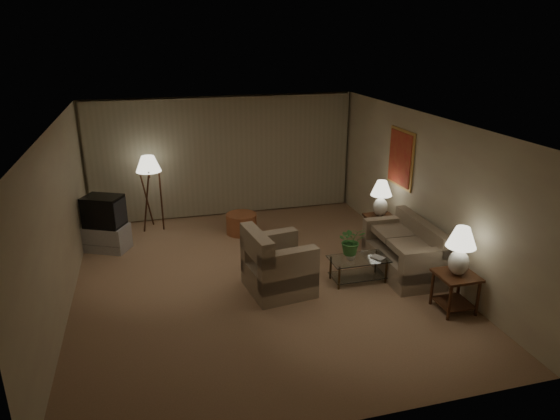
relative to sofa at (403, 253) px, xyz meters
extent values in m
plane|color=#A17958|center=(-2.50, 0.39, -0.37)|extent=(7.00, 7.00, 0.00)
cube|color=beige|center=(-2.50, 3.89, 0.98)|extent=(6.00, 0.04, 2.70)
cube|color=beige|center=(-5.50, 0.39, 0.98)|extent=(0.04, 7.00, 2.70)
cube|color=beige|center=(0.50, 0.39, 0.98)|extent=(0.04, 7.00, 2.70)
cube|color=white|center=(-2.50, 0.39, 2.33)|extent=(6.00, 7.00, 0.04)
cube|color=tan|center=(-2.50, 3.81, 0.98)|extent=(5.85, 0.12, 2.65)
cube|color=gold|center=(0.47, 1.19, 1.38)|extent=(0.03, 0.90, 1.10)
cube|color=#B22320|center=(0.45, 1.19, 1.38)|extent=(0.02, 0.80, 1.00)
cube|color=gray|center=(0.00, 0.00, -0.18)|extent=(1.71, 0.92, 0.39)
cube|color=gray|center=(-2.26, -0.06, -0.15)|extent=(1.27, 1.23, 0.45)
cube|color=#361A0E|center=(0.15, -1.35, 0.21)|extent=(0.57, 0.57, 0.04)
cube|color=#361A0E|center=(0.15, -1.35, -0.25)|extent=(0.49, 0.49, 0.02)
cylinder|color=#361A0E|center=(-0.09, -1.59, -0.09)|extent=(0.05, 0.05, 0.56)
cylinder|color=#361A0E|center=(-0.09, -1.11, -0.09)|extent=(0.05, 0.05, 0.56)
cylinder|color=#361A0E|center=(0.39, -1.59, -0.09)|extent=(0.05, 0.05, 0.56)
cylinder|color=#361A0E|center=(0.39, -1.11, -0.09)|extent=(0.05, 0.05, 0.56)
cube|color=#361A0E|center=(0.15, 1.25, 0.21)|extent=(0.55, 0.46, 0.04)
cube|color=#361A0E|center=(0.15, 1.25, -0.25)|extent=(0.46, 0.39, 0.02)
cylinder|color=#361A0E|center=(-0.07, 1.07, -0.09)|extent=(0.05, 0.05, 0.56)
cylinder|color=#361A0E|center=(-0.07, 1.43, -0.09)|extent=(0.05, 0.05, 0.56)
cylinder|color=#361A0E|center=(0.37, 1.07, -0.09)|extent=(0.05, 0.05, 0.56)
cylinder|color=#361A0E|center=(0.37, 1.43, -0.09)|extent=(0.05, 0.05, 0.56)
ellipsoid|color=silver|center=(0.15, -1.35, 0.42)|extent=(0.31, 0.31, 0.38)
cylinder|color=silver|center=(0.15, -1.35, 0.66)|extent=(0.03, 0.03, 0.09)
cone|color=beige|center=(0.15, -1.35, 0.83)|extent=(0.44, 0.44, 0.31)
ellipsoid|color=silver|center=(0.15, 1.25, 0.41)|extent=(0.29, 0.29, 0.36)
cylinder|color=silver|center=(0.15, 1.25, 0.63)|extent=(0.03, 0.03, 0.08)
cone|color=beige|center=(0.15, 1.25, 0.80)|extent=(0.41, 0.41, 0.29)
cube|color=silver|center=(-0.88, -0.10, 0.04)|extent=(0.98, 0.54, 0.02)
cube|color=silver|center=(-0.88, -0.10, -0.27)|extent=(0.91, 0.47, 0.01)
cylinder|color=#42321A|center=(-1.30, -0.30, -0.17)|extent=(0.04, 0.04, 0.40)
cylinder|color=#42321A|center=(-1.30, 0.10, -0.17)|extent=(0.04, 0.04, 0.40)
cylinder|color=#42321A|center=(-0.45, -0.30, -0.17)|extent=(0.04, 0.04, 0.40)
cylinder|color=#42321A|center=(-0.45, 0.10, -0.17)|extent=(0.04, 0.04, 0.40)
cube|color=#ABABAE|center=(-5.05, 2.37, -0.12)|extent=(1.20, 1.14, 0.50)
cube|color=black|center=(-5.05, 2.37, 0.42)|extent=(1.08, 1.04, 0.59)
cylinder|color=#361A0E|center=(-4.15, 3.27, 0.88)|extent=(0.04, 0.04, 0.23)
cone|color=beige|center=(-4.15, 3.27, 1.07)|extent=(0.52, 0.52, 0.32)
cylinder|color=#9F6135|center=(-2.37, 2.53, -0.16)|extent=(0.81, 0.81, 0.42)
imported|color=white|center=(-1.03, -0.10, 0.12)|extent=(0.20, 0.20, 0.16)
imported|color=#3D8038|center=(-1.03, -0.10, 0.45)|extent=(0.50, 0.45, 0.49)
imported|color=olive|center=(-0.63, -0.20, 0.05)|extent=(0.25, 0.27, 0.02)
camera|label=1|loc=(-4.14, -7.09, 3.63)|focal=32.00mm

